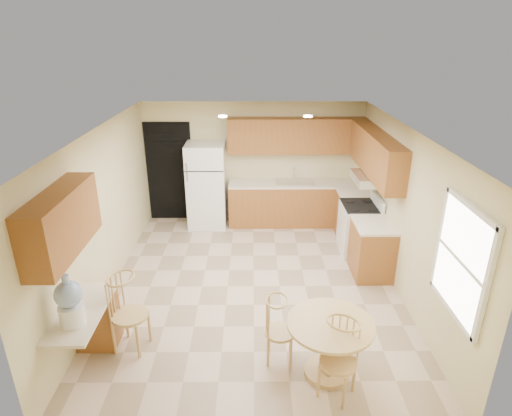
{
  "coord_description": "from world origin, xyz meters",
  "views": [
    {
      "loc": [
        -0.01,
        -5.84,
        3.76
      ],
      "look_at": [
        0.04,
        0.3,
        1.23
      ],
      "focal_mm": 30.0,
      "sensor_mm": 36.0,
      "label": 1
    }
  ],
  "objects_px": {
    "chair_table_b": "(341,359)",
    "chair_desk": "(126,311)",
    "dining_table": "(329,341)",
    "refrigerator": "(207,185)",
    "stove": "(359,228)",
    "water_crock": "(70,302)",
    "chair_table_a": "(281,329)"
  },
  "relations": [
    {
      "from": "chair_table_b",
      "to": "chair_desk",
      "type": "distance_m",
      "value": 2.59
    },
    {
      "from": "dining_table",
      "to": "chair_table_b",
      "type": "xyz_separation_m",
      "value": [
        0.05,
        -0.39,
        0.09
      ]
    },
    {
      "from": "refrigerator",
      "to": "chair_table_b",
      "type": "xyz_separation_m",
      "value": [
        1.86,
        -4.69,
        -0.3
      ]
    },
    {
      "from": "stove",
      "to": "chair_desk",
      "type": "height_order",
      "value": "stove"
    },
    {
      "from": "stove",
      "to": "chair_desk",
      "type": "bearing_deg",
      "value": -142.27
    },
    {
      "from": "refrigerator",
      "to": "stove",
      "type": "xyz_separation_m",
      "value": [
        2.88,
        -1.22,
        -0.4
      ]
    },
    {
      "from": "dining_table",
      "to": "water_crock",
      "type": "distance_m",
      "value": 2.92
    },
    {
      "from": "chair_desk",
      "to": "dining_table",
      "type": "bearing_deg",
      "value": 93.41
    },
    {
      "from": "stove",
      "to": "water_crock",
      "type": "height_order",
      "value": "water_crock"
    },
    {
      "from": "dining_table",
      "to": "chair_table_b",
      "type": "relative_size",
      "value": 1.06
    },
    {
      "from": "chair_table_b",
      "to": "stove",
      "type": "bearing_deg",
      "value": -72.67
    },
    {
      "from": "chair_desk",
      "to": "refrigerator",
      "type": "bearing_deg",
      "value": -176.18
    },
    {
      "from": "refrigerator",
      "to": "water_crock",
      "type": "bearing_deg",
      "value": -103.63
    },
    {
      "from": "refrigerator",
      "to": "water_crock",
      "type": "relative_size",
      "value": 2.83
    },
    {
      "from": "refrigerator",
      "to": "chair_table_a",
      "type": "relative_size",
      "value": 2.01
    },
    {
      "from": "water_crock",
      "to": "chair_desk",
      "type": "bearing_deg",
      "value": 43.04
    },
    {
      "from": "water_crock",
      "to": "chair_table_a",
      "type": "bearing_deg",
      "value": 4.93
    },
    {
      "from": "chair_table_a",
      "to": "water_crock",
      "type": "distance_m",
      "value": 2.38
    },
    {
      "from": "chair_table_a",
      "to": "water_crock",
      "type": "xyz_separation_m",
      "value": [
        -2.31,
        -0.2,
        0.52
      ]
    },
    {
      "from": "refrigerator",
      "to": "chair_table_b",
      "type": "relative_size",
      "value": 1.86
    },
    {
      "from": "refrigerator",
      "to": "chair_desk",
      "type": "height_order",
      "value": "refrigerator"
    },
    {
      "from": "chair_table_b",
      "to": "chair_desk",
      "type": "height_order",
      "value": "chair_desk"
    },
    {
      "from": "stove",
      "to": "chair_table_b",
      "type": "height_order",
      "value": "stove"
    },
    {
      "from": "chair_desk",
      "to": "chair_table_a",
      "type": "bearing_deg",
      "value": 95.8
    },
    {
      "from": "chair_table_b",
      "to": "chair_desk",
      "type": "relative_size",
      "value": 0.91
    },
    {
      "from": "dining_table",
      "to": "chair_desk",
      "type": "relative_size",
      "value": 0.97
    },
    {
      "from": "dining_table",
      "to": "refrigerator",
      "type": "bearing_deg",
      "value": 112.89
    },
    {
      "from": "chair_table_b",
      "to": "chair_desk",
      "type": "bearing_deg",
      "value": 15.99
    },
    {
      "from": "chair_desk",
      "to": "water_crock",
      "type": "xyz_separation_m",
      "value": [
        -0.45,
        -0.42,
        0.42
      ]
    },
    {
      "from": "refrigerator",
      "to": "chair_table_a",
      "type": "distance_m",
      "value": 4.33
    },
    {
      "from": "dining_table",
      "to": "stove",
      "type": "bearing_deg",
      "value": 70.97
    },
    {
      "from": "chair_table_a",
      "to": "chair_desk",
      "type": "xyz_separation_m",
      "value": [
        -1.86,
        0.22,
        0.1
      ]
    }
  ]
}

